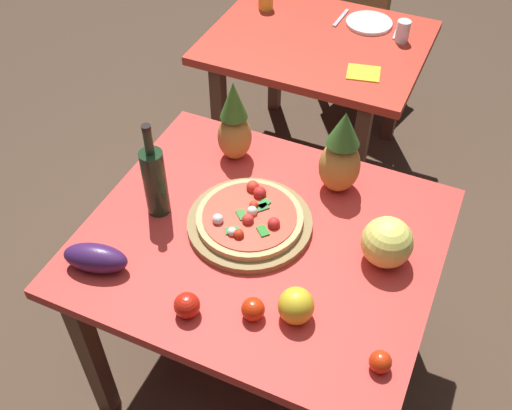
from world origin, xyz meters
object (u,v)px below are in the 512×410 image
Objects in this scene: fork_utensil at (341,18)px; napkin_folded at (364,73)px; bell_pepper at (296,306)px; knife_utensil at (398,30)px; background_table at (316,58)px; pizza at (250,217)px; dinner_plate at (369,23)px; drinking_glass_water at (403,31)px; dining_chair at (360,26)px; pineapple_left at (234,125)px; display_table at (261,254)px; pineapple_right at (341,156)px; melon at (387,242)px; tomato_at_corner at (380,362)px; wine_bottle at (155,180)px; tomato_beside_pepper at (253,309)px; tomato_near_board at (187,305)px; pizza_board at (250,223)px; eggplant at (96,258)px.

fork_utensil is 0.48m from napkin_folded.
knife_utensil is at bearing 94.99° from bell_pepper.
background_table is 7.08× the size of napkin_folded.
pizza is 1.42m from dinner_plate.
drinking_glass_water is 0.55× the size of knife_utensil.
background_table is 0.64m from dining_chair.
pineapple_left reaches higher than napkin_folded.
display_table is 6.18× the size of fork_utensil.
display_table is at bearing -114.61° from pineapple_right.
pineapple_left is at bearing -108.48° from drinking_glass_water.
display_table is at bearing -169.58° from melon.
melon reaches higher than dining_chair.
tomato_at_corner is at bearing -40.73° from pineapple_left.
drinking_glass_water is at bearing -69.47° from knife_utensil.
dining_chair reaches higher than dinner_plate.
tomato_beside_pepper is at bearing -29.16° from wine_bottle.
drinking_glass_water is at bearing 102.59° from tomato_at_corner.
wine_bottle is 0.44m from tomato_near_board.
tomato_near_board is at bearing -94.01° from napkin_folded.
pizza_board is 2.26× the size of knife_utensil.
pizza_board is at bearing -56.73° from pineapple_left.
eggplant is (-0.55, -0.64, -0.10)m from pineapple_right.
pizza is at bearing -96.66° from drinking_glass_water.
pineapple_left is at bearing 127.47° from display_table.
melon is 0.88× the size of knife_utensil.
drinking_glass_water reaches higher than napkin_folded.
pineapple_left is at bearing 179.31° from pineapple_right.
display_table is 1.04m from napkin_folded.
dining_chair reaches higher than napkin_folded.
tomato_beside_pepper is at bearing 3.73° from eggplant.
wine_bottle is at bearing -169.04° from pizza.
pineapple_left is 0.39m from pineapple_right.
tomato_at_corner reaches higher than background_table.
drinking_glass_water is at bearing 76.60° from napkin_folded.
pineapple_right is 1.59× the size of eggplant.
tomato_at_corner reaches higher than pizza_board.
dinner_plate is (-0.08, 1.45, 0.10)m from display_table.
tomato_at_corner is (0.47, -0.30, 0.12)m from display_table.
dinner_plate reaches higher than display_table.
pizza_board is at bearing 109.39° from dining_chair.
pineapple_left reaches higher than background_table.
knife_utensil reaches higher than background_table.
knife_utensil is at bearing 114.63° from drinking_glass_water.
wine_bottle is (-0.36, -0.03, 0.22)m from display_table.
drinking_glass_water is at bearing -25.22° from dinner_plate.
tomato_beside_pepper reaches higher than background_table.
napkin_folded is at bearing -34.48° from background_table.
drinking_glass_water is at bearing -12.02° from fork_utensil.
bell_pepper is 1.69m from knife_utensil.
fork_utensil is at bearing 107.80° from pineapple_right.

